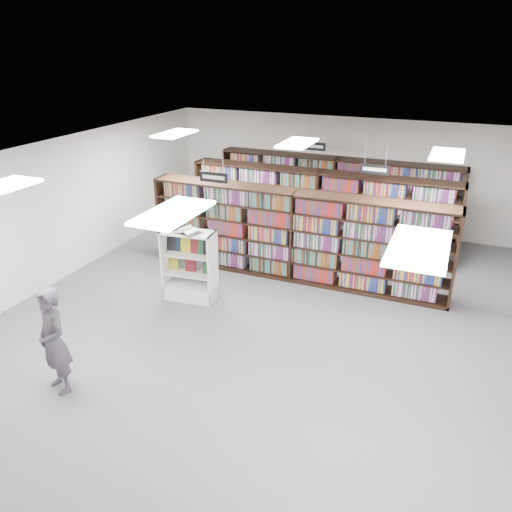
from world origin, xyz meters
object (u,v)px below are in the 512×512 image
at_px(bookshelf_row_near, 294,236).
at_px(open_book, 186,230).
at_px(endcap_display, 191,276).
at_px(shopper, 53,342).

relative_size(bookshelf_row_near, open_book, 10.24).
bearing_deg(open_book, endcap_display, 74.23).
height_order(open_book, shopper, shopper).
bearing_deg(bookshelf_row_near, open_book, -133.86).
distance_m(endcap_display, open_book, 1.06).
bearing_deg(bookshelf_row_near, endcap_display, -134.15).
distance_m(open_book, shopper, 3.57).
bearing_deg(shopper, endcap_display, 104.98).
height_order(endcap_display, shopper, shopper).
height_order(bookshelf_row_near, open_book, bookshelf_row_near).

